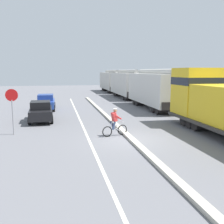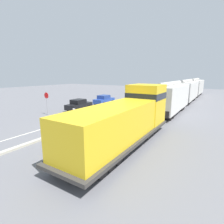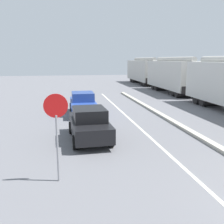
% 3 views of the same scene
% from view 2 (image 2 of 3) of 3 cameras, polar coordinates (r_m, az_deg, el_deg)
% --- Properties ---
extents(ground_plane, '(120.00, 120.00, 0.00)m').
position_cam_2_polar(ground_plane, '(17.10, -12.87, -5.42)').
color(ground_plane, slate).
extents(median_curb, '(0.36, 36.00, 0.16)m').
position_cam_2_polar(median_curb, '(21.55, -1.57, -1.24)').
color(median_curb, '#B2AD9E').
rests_on(median_curb, ground).
extents(lane_stripe, '(0.14, 36.00, 0.01)m').
position_cam_2_polar(lane_stripe, '(22.96, -6.56, -0.68)').
color(lane_stripe, silver).
rests_on(lane_stripe, ground).
extents(locomotive, '(3.10, 11.61, 4.20)m').
position_cam_2_polar(locomotive, '(13.01, 5.12, -2.48)').
color(locomotive, gold).
rests_on(locomotive, ground).
extents(hopper_car_lead, '(2.90, 10.60, 4.18)m').
position_cam_2_polar(hopper_car_lead, '(24.25, 18.43, 4.44)').
color(hopper_car_lead, silver).
rests_on(hopper_car_lead, ground).
extents(hopper_car_middle, '(2.90, 10.60, 4.18)m').
position_cam_2_polar(hopper_car_middle, '(35.57, 23.04, 6.37)').
color(hopper_car_middle, beige).
rests_on(hopper_car_middle, ground).
extents(hopper_car_trailing, '(2.90, 10.60, 4.18)m').
position_cam_2_polar(hopper_car_trailing, '(47.02, 25.42, 7.35)').
color(hopper_car_trailing, beige).
rests_on(hopper_car_trailing, ground).
extents(parked_car_black, '(1.96, 4.26, 1.62)m').
position_cam_2_polar(parked_car_black, '(25.45, -10.76, 2.32)').
color(parked_car_black, black).
rests_on(parked_car_black, ground).
extents(parked_car_blue, '(1.85, 4.21, 1.62)m').
position_cam_2_polar(parked_car_blue, '(30.12, -2.60, 4.02)').
color(parked_car_blue, '#28479E').
rests_on(parked_car_blue, ground).
extents(cyclist, '(1.66, 0.61, 1.71)m').
position_cam_2_polar(cyclist, '(18.07, -12.37, -1.75)').
color(cyclist, black).
rests_on(cyclist, ground).
extents(stop_sign, '(0.76, 0.08, 2.88)m').
position_cam_2_polar(stop_sign, '(23.48, -20.57, 3.92)').
color(stop_sign, gray).
rests_on(stop_sign, ground).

